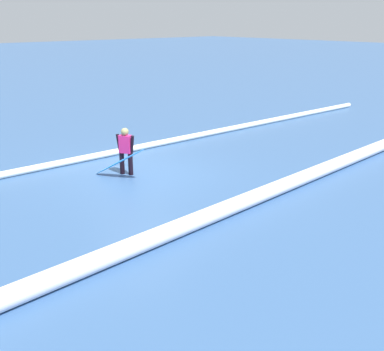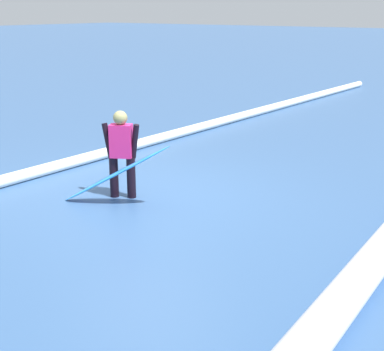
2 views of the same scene
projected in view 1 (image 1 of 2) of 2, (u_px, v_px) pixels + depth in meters
The scene contains 5 objects.
ground_plane at pixel (140, 174), 13.68m from camera, with size 161.03×161.03×0.00m, color #345888.
surfer at pixel (126, 149), 13.38m from camera, with size 0.34×0.57×1.39m.
surfboard at pixel (120, 162), 13.15m from camera, with size 0.91×1.70×1.02m.
wave_crest_foreground at pixel (171, 141), 16.94m from camera, with size 0.21×0.21×23.22m, color white.
wave_crest_midground at pixel (207, 216), 10.25m from camera, with size 0.38×0.38×17.87m, color white.
Camera 1 is at (7.42, 10.74, 4.35)m, focal length 43.22 mm.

